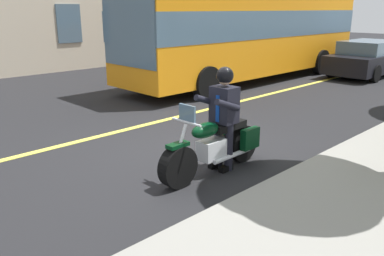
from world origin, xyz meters
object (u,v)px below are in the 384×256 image
(rider_main, at_px, (224,110))
(bus_near, at_px, (251,30))
(motorcycle_main, at_px, (215,146))
(car_silver, at_px, (369,58))

(rider_main, distance_m, bus_near, 8.92)
(motorcycle_main, distance_m, car_silver, 11.98)
(motorcycle_main, bearing_deg, rider_main, -178.21)
(car_silver, bearing_deg, bus_near, -32.39)
(car_silver, bearing_deg, motorcycle_main, 11.50)
(bus_near, xyz_separation_m, car_silver, (-4.28, 2.72, -1.18))
(motorcycle_main, relative_size, rider_main, 1.27)
(rider_main, xyz_separation_m, car_silver, (-11.55, -2.38, -0.35))
(motorcycle_main, xyz_separation_m, bus_near, (-7.45, -5.11, 1.42))
(motorcycle_main, distance_m, bus_near, 9.15)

